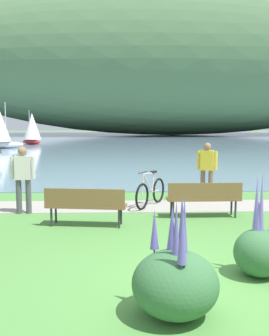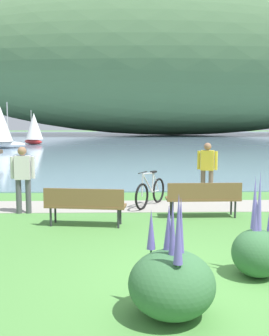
# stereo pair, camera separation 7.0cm
# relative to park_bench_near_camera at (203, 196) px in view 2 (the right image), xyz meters

# --- Properties ---
(ground_plane) EXTENTS (200.00, 200.00, 0.00)m
(ground_plane) POSITION_rel_park_bench_near_camera_xyz_m (-0.93, -3.83, -0.52)
(ground_plane) COLOR #518E42
(bay_water) EXTENTS (180.00, 80.00, 0.04)m
(bay_water) POSITION_rel_park_bench_near_camera_xyz_m (-0.93, 43.39, -0.50)
(bay_water) COLOR #7A99B2
(bay_water) RESTS_ON ground
(distant_hillside) EXTENTS (86.26, 28.00, 25.41)m
(distant_hillside) POSITION_rel_park_bench_near_camera_xyz_m (6.32, 58.98, 12.22)
(distant_hillside) COLOR #4C7047
(distant_hillside) RESTS_ON bay_water
(shoreline_path) EXTENTS (60.00, 1.50, 0.01)m
(shoreline_path) POSITION_rel_park_bench_near_camera_xyz_m (-0.93, 1.28, -0.52)
(shoreline_path) COLOR #A39E93
(shoreline_path) RESTS_ON ground
(park_bench_near_camera) EXTENTS (1.81, 0.51, 0.88)m
(park_bench_near_camera) POSITION_rel_park_bench_near_camera_xyz_m (0.00, 0.00, 0.00)
(park_bench_near_camera) COLOR brown
(park_bench_near_camera) RESTS_ON ground
(park_bench_further_along) EXTENTS (1.85, 0.70, 0.88)m
(park_bench_further_along) POSITION_rel_park_bench_near_camera_xyz_m (-2.81, -0.73, 0.00)
(park_bench_further_along) COLOR brown
(park_bench_further_along) RESTS_ON ground
(bicycle_beside_path) EXTENTS (0.93, 1.57, 1.01)m
(bicycle_beside_path) POSITION_rel_park_bench_near_camera_xyz_m (-1.21, 1.30, -0.12)
(bicycle_beside_path) COLOR black
(bicycle_beside_path) RESTS_ON ground
(person_at_shoreline) EXTENTS (0.58, 0.34, 1.71)m
(person_at_shoreline) POSITION_rel_park_bench_near_camera_xyz_m (0.56, 2.28, 0.46)
(person_at_shoreline) COLOR #72604C
(person_at_shoreline) RESTS_ON ground
(person_on_the_grass) EXTENTS (0.61, 0.25, 1.71)m
(person_on_the_grass) POSITION_rel_park_bench_near_camera_xyz_m (-4.51, 0.55, 0.46)
(person_on_the_grass) COLOR #4C4C51
(person_on_the_grass) RESTS_ON ground
(echium_bush_beside_closest) EXTENTS (0.76, 0.76, 1.62)m
(echium_bush_beside_closest) POSITION_rel_park_bench_near_camera_xyz_m (0.08, -3.64, -0.11)
(echium_bush_beside_closest) COLOR #386B3D
(echium_bush_beside_closest) RESTS_ON ground
(echium_bush_mid_cluster) EXTENTS (1.05, 1.05, 1.49)m
(echium_bush_mid_cluster) POSITION_rel_park_bench_near_camera_xyz_m (-1.35, -4.81, -0.09)
(echium_bush_mid_cluster) COLOR #386B3D
(echium_bush_mid_cluster) RESTS_ON ground
(sailboat_nearest_to_shore) EXTENTS (2.79, 2.78, 3.48)m
(sailboat_nearest_to_shore) POSITION_rel_park_bench_near_camera_xyz_m (-11.22, 30.56, 1.16)
(sailboat_nearest_to_shore) COLOR #B22323
(sailboat_nearest_to_shore) RESTS_ON bay_water
(sailboat_toward_hillside) EXTENTS (3.52, 2.55, 3.99)m
(sailboat_toward_hillside) POSITION_rel_park_bench_near_camera_xyz_m (-12.68, 24.72, 1.40)
(sailboat_toward_hillside) COLOR white
(sailboat_toward_hillside) RESTS_ON bay_water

